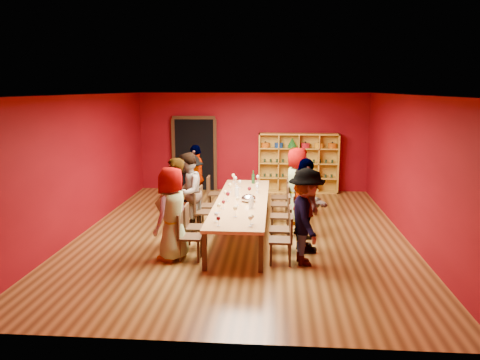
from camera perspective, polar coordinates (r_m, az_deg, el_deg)
name	(u,v)px	position (r m, az deg, el deg)	size (l,w,h in m)	color
room_shell	(242,166)	(9.97, 0.23, 1.71)	(7.10, 9.10, 3.04)	brown
tasting_table	(242,202)	(10.14, 0.23, -2.76)	(1.10, 4.50, 0.75)	#B8854C
doorway	(195,154)	(14.61, -5.54, 3.18)	(1.40, 0.17, 2.30)	black
shelving_unit	(298,160)	(14.31, 7.11, 2.41)	(2.40, 0.40, 1.80)	gold
chair_person_left_0	(186,234)	(8.74, -6.58, -6.50)	(0.42, 0.42, 0.89)	black
person_left_0	(172,214)	(8.69, -8.30, -4.09)	(0.85, 0.46, 1.74)	#BF808D
chair_person_left_1	(192,224)	(9.32, -5.86, -5.37)	(0.42, 0.42, 0.89)	black
person_left_1	(174,204)	(9.28, -8.00, -2.88)	(0.66, 0.48, 1.81)	#5072A5
chair_person_left_2	(201,209)	(10.41, -4.74, -3.58)	(0.42, 0.42, 0.89)	black
person_left_2	(187,192)	(10.37, -6.45, -1.49)	(0.85, 0.47, 1.76)	tan
chair_person_left_3	(205,203)	(10.97, -4.25, -2.80)	(0.42, 0.42, 0.89)	black
person_left_3	(191,189)	(10.95, -6.02, -1.13)	(1.06, 0.44, 1.64)	#131534
chair_person_left_4	(213,191)	(12.19, -3.36, -1.38)	(0.42, 0.42, 0.89)	black
person_left_4	(196,178)	(12.18, -5.37, 0.30)	(1.00, 0.46, 1.71)	#131A36
chair_person_right_0	(285,237)	(8.53, 5.52, -6.92)	(0.42, 0.42, 0.89)	black
person_right_0	(306,217)	(8.44, 8.07, -4.49)	(1.13, 0.47, 1.75)	silver
chair_person_right_1	(285,227)	(9.15, 5.45, -5.67)	(0.42, 0.42, 0.89)	black
person_right_1	(305,206)	(9.06, 7.93, -3.12)	(1.08, 0.49, 1.84)	#121A33
chair_person_right_2	(284,213)	(10.08, 5.37, -4.08)	(0.42, 0.42, 0.89)	black
person_right_2	(304,201)	(10.03, 7.82, -2.58)	(1.43, 0.41, 1.54)	#161A3D
chair_person_right_3	(283,202)	(11.09, 5.29, -2.67)	(0.42, 0.42, 0.89)	black
person_right_3	(297,186)	(11.01, 6.95, -0.68)	(0.87, 0.48, 1.79)	beige
chair_person_right_4	(283,195)	(11.79, 5.25, -1.83)	(0.42, 0.42, 0.89)	black
person_right_4	(296,181)	(11.73, 6.86, -0.15)	(0.62, 0.45, 1.71)	#131635
wine_glass_0	(218,219)	(8.25, -2.65, -4.76)	(0.07, 0.07, 0.18)	white
wine_glass_1	(249,189)	(10.50, 1.15, -1.12)	(0.09, 0.09, 0.21)	white
wine_glass_2	(228,194)	(9.98, -1.49, -1.76)	(0.09, 0.09, 0.21)	white
wine_glass_3	(233,176)	(12.05, -0.82, 0.51)	(0.09, 0.09, 0.22)	white
wine_glass_4	(235,178)	(11.80, -0.56, 0.20)	(0.08, 0.08, 0.20)	white
wine_glass_5	(240,182)	(11.35, -0.02, -0.26)	(0.08, 0.08, 0.19)	white
wine_glass_6	(258,177)	(12.01, 2.18, 0.38)	(0.08, 0.08, 0.20)	white
wine_glass_7	(237,199)	(9.63, -0.32, -2.34)	(0.08, 0.08, 0.19)	white
wine_glass_8	(257,185)	(10.94, 2.10, -0.62)	(0.09, 0.09, 0.21)	white
wine_glass_9	(252,217)	(8.33, 1.47, -4.52)	(0.08, 0.08, 0.19)	white
wine_glass_10	(257,187)	(10.79, 2.11, -0.88)	(0.08, 0.08, 0.19)	white
wine_glass_11	(230,185)	(10.87, -1.24, -0.66)	(0.09, 0.09, 0.22)	white
wine_glass_12	(216,215)	(8.49, -2.92, -4.25)	(0.07, 0.07, 0.18)	white
wine_glass_13	(223,202)	(9.41, -2.03, -2.74)	(0.07, 0.07, 0.18)	white
wine_glass_14	(250,218)	(8.21, 1.27, -4.69)	(0.08, 0.08, 0.20)	white
wine_glass_15	(225,193)	(10.22, -1.80, -1.55)	(0.08, 0.08, 0.19)	white
wine_glass_16	(219,206)	(9.08, -2.59, -3.16)	(0.08, 0.08, 0.20)	white
wine_glass_17	(235,209)	(8.79, -0.59, -3.51)	(0.09, 0.09, 0.22)	white
spittoon_bowl	(248,198)	(9.97, 1.04, -2.26)	(0.32, 0.32, 0.17)	silver
carafe_a	(237,191)	(10.46, -0.39, -1.41)	(0.13, 0.13, 0.25)	white
carafe_b	(251,203)	(9.40, 1.38, -2.81)	(0.13, 0.13, 0.26)	white
wine_bottle	(253,178)	(11.87, 1.63, 0.19)	(0.09, 0.09, 0.34)	#13361A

